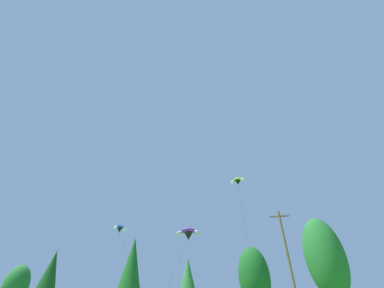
% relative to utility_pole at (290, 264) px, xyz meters
% --- Properties ---
extents(treeline_tree_a, '(4.32, 4.32, 9.34)m').
position_rel_utility_pole_xyz_m(treeline_tree_a, '(-45.52, 13.94, -0.46)').
color(treeline_tree_a, '#472D19').
rests_on(treeline_tree_a, ground_plane).
extents(treeline_tree_b, '(4.03, 4.03, 11.03)m').
position_rel_utility_pole_xyz_m(treeline_tree_b, '(-37.03, 11.25, 0.80)').
color(treeline_tree_b, '#472D19').
rests_on(treeline_tree_b, ground_plane).
extents(treeline_tree_c, '(4.60, 4.60, 13.62)m').
position_rel_utility_pole_xyz_m(treeline_tree_c, '(-24.37, 15.54, 2.42)').
color(treeline_tree_c, '#472D19').
rests_on(treeline_tree_c, ground_plane).
extents(treeline_tree_d, '(3.58, 3.58, 9.00)m').
position_rel_utility_pole_xyz_m(treeline_tree_d, '(-13.16, 11.29, -0.48)').
color(treeline_tree_d, '#472D19').
rests_on(treeline_tree_d, ground_plane).
extents(treeline_tree_e, '(4.67, 4.67, 10.63)m').
position_rel_utility_pole_xyz_m(treeline_tree_e, '(-3.30, 13.09, 0.32)').
color(treeline_tree_e, '#472D19').
rests_on(treeline_tree_e, ground_plane).
extents(treeline_tree_f, '(5.79, 5.79, 14.77)m').
position_rel_utility_pole_xyz_m(treeline_tree_f, '(7.66, 14.06, 2.83)').
color(treeline_tree_f, '#472D19').
rests_on(treeline_tree_f, ground_plane).
extents(utility_pole, '(2.20, 0.26, 11.68)m').
position_rel_utility_pole_xyz_m(utility_pole, '(0.00, 0.00, 0.00)').
color(utility_pole, brown).
rests_on(utility_pole, ground_plane).
extents(parafoil_kite_high_blue_white, '(9.85, 10.45, 10.44)m').
position_rel_utility_pole_xyz_m(parafoil_kite_high_blue_white, '(-21.07, 2.58, 5.44)').
color(parafoil_kite_high_blue_white, blue).
extents(parafoil_kite_mid_lime_white, '(2.67, 9.12, 19.35)m').
position_rel_utility_pole_xyz_m(parafoil_kite_mid_lime_white, '(-4.06, 7.99, 13.79)').
color(parafoil_kite_mid_lime_white, '#93D633').
extents(parafoil_kite_far_purple, '(4.07, 16.56, 11.42)m').
position_rel_utility_pole_xyz_m(parafoil_kite_far_purple, '(-12.65, 9.04, 6.04)').
color(parafoil_kite_far_purple, purple).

